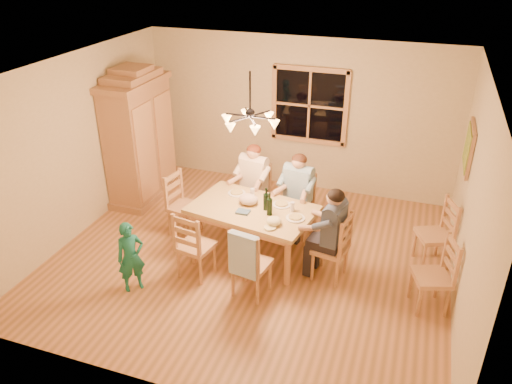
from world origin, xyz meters
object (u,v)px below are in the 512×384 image
at_px(chair_far_right, 297,216).
at_px(chair_near_left, 196,255).
at_px(adult_slate_man, 333,223).
at_px(child, 131,257).
at_px(chair_far_left, 253,205).
at_px(chair_end_right, 330,258).
at_px(chair_near_right, 251,273).
at_px(wine_bottle_a, 266,199).
at_px(dining_table, 252,214).
at_px(armoire, 140,140).
at_px(adult_plaid_man, 298,185).
at_px(wine_bottle_b, 270,204).
at_px(adult_woman, 253,175).
at_px(chair_spare_back, 432,245).
at_px(chandelier, 250,120).
at_px(chair_spare_front, 430,287).
at_px(chair_end_left, 185,216).

xyz_separation_m(chair_far_right, chair_near_left, (-1.01, -1.46, 0.00)).
distance_m(adult_slate_man, child, 2.63).
relative_size(chair_far_left, chair_far_right, 1.00).
xyz_separation_m(chair_end_right, child, (-2.38, -1.08, 0.19)).
relative_size(chair_near_right, wine_bottle_a, 3.00).
bearing_deg(dining_table, child, -133.53).
relative_size(armoire, adult_plaid_man, 2.63).
relative_size(dining_table, adult_plaid_man, 2.12).
bearing_deg(chair_near_left, chair_far_left, 90.00).
bearing_deg(dining_table, chair_far_right, 58.16).
bearing_deg(wine_bottle_b, adult_woman, 120.44).
bearing_deg(chair_spare_back, chair_far_right, 62.08).
height_order(chandelier, chair_spare_front, chandelier).
height_order(chandelier, chair_far_right, chandelier).
distance_m(chair_near_left, adult_slate_man, 1.88).
xyz_separation_m(chair_near_left, chair_spare_front, (3.01, 0.32, 0.00)).
bearing_deg(armoire, chair_far_left, -6.25).
relative_size(dining_table, child, 1.90).
bearing_deg(chair_end_left, adult_slate_man, 90.00).
height_order(chandelier, adult_woman, chandelier).
xyz_separation_m(chair_near_right, adult_slate_man, (0.88, 0.67, 0.54)).
relative_size(chair_far_right, adult_slate_man, 1.13).
bearing_deg(child, chair_near_left, -6.77).
xyz_separation_m(armoire, wine_bottle_b, (2.70, -1.21, -0.13)).
height_order(chair_near_right, wine_bottle_b, wine_bottle_b).
distance_m(armoire, child, 2.72).
bearing_deg(wine_bottle_b, chair_spare_back, 17.71).
bearing_deg(adult_slate_man, chair_far_left, 63.43).
bearing_deg(chair_spare_front, adult_woman, 45.97).
distance_m(wine_bottle_b, chair_spare_front, 2.28).
height_order(armoire, chair_end_right, armoire).
height_order(adult_slate_man, chair_spare_front, adult_slate_man).
distance_m(adult_slate_man, chair_spare_front, 1.41).
distance_m(chandelier, chair_far_left, 2.04).
xyz_separation_m(chandelier, chair_end_right, (1.16, -0.10, -1.77)).
bearing_deg(chair_near_left, adult_plaid_man, 64.80).
height_order(chair_near_left, child, chair_near_left).
relative_size(wine_bottle_a, chair_spare_front, 0.33).
bearing_deg(chandelier, chair_spare_front, -7.26).
height_order(chandelier, wine_bottle_a, chandelier).
xyz_separation_m(chair_near_left, adult_plaid_man, (1.01, 1.46, 0.54)).
relative_size(chair_far_left, chair_spare_front, 1.00).
relative_size(chair_far_right, chair_spare_back, 1.00).
bearing_deg(chair_spare_back, dining_table, 79.90).
bearing_deg(adult_plaid_man, adult_woman, -0.00).
bearing_deg(chair_near_left, adult_slate_man, 26.57).
relative_size(chair_far_right, wine_bottle_a, 3.00).
relative_size(adult_woman, wine_bottle_a, 2.65).
relative_size(adult_plaid_man, adult_slate_man, 1.00).
xyz_separation_m(chair_near_left, wine_bottle_b, (0.84, 0.62, 0.62)).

